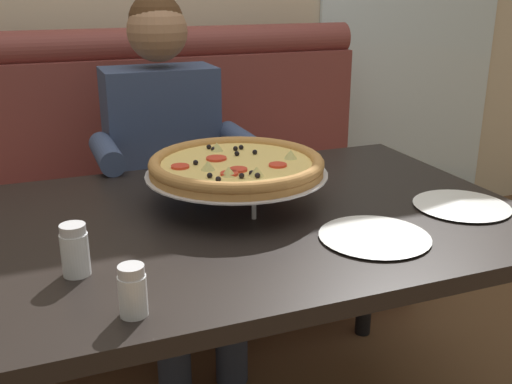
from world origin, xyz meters
TOP-DOWN VIEW (x-y plane):
  - booth_bench at (0.00, 0.95)m, footprint 1.86×0.78m
  - dining_table at (0.00, 0.00)m, footprint 1.38×0.96m
  - diner_main at (-0.05, 0.68)m, footprint 0.54×0.64m
  - pizza at (-0.01, 0.09)m, footprint 0.48×0.48m
  - shaker_oregano at (-0.38, -0.39)m, footprint 0.05×0.05m
  - shaker_pepper_flakes at (-0.46, -0.19)m, footprint 0.06×0.06m
  - plate_near_left at (0.20, -0.25)m, footprint 0.26×0.26m
  - plate_near_right at (0.53, -0.16)m, footprint 0.25×0.25m

SIDE VIEW (x-z plane):
  - booth_bench at x=0.00m, z-range -0.17..0.96m
  - dining_table at x=0.00m, z-range 0.29..1.04m
  - diner_main at x=-0.05m, z-range 0.07..1.35m
  - plate_near_right at x=0.53m, z-range 0.74..0.76m
  - plate_near_left at x=0.20m, z-range 0.74..0.76m
  - shaker_oregano at x=-0.38m, z-range 0.74..0.83m
  - shaker_pepper_flakes at x=-0.46m, z-range 0.74..0.84m
  - pizza at x=-0.01m, z-range 0.78..0.92m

